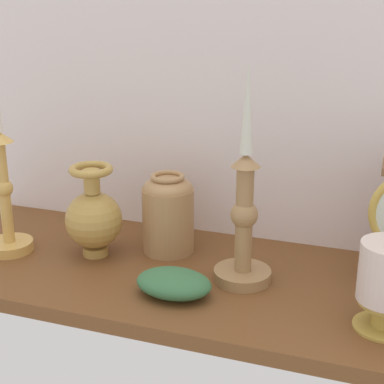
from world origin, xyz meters
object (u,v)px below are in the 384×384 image
(brass_vase_bulbous, at_px, (94,216))
(brass_vase_jar, at_px, (168,211))
(candlestick_tall_left, at_px, (3,178))
(candlestick_tall_center, at_px, (243,221))

(brass_vase_bulbous, xyz_separation_m, brass_vase_jar, (0.11, 0.06, 0.00))
(candlestick_tall_left, bearing_deg, candlestick_tall_center, 3.01)
(candlestick_tall_center, xyz_separation_m, brass_vase_jar, (-0.15, 0.07, -0.03))
(candlestick_tall_left, bearing_deg, brass_vase_bulbous, 13.16)
(brass_vase_bulbous, height_order, brass_vase_jar, brass_vase_bulbous)
(candlestick_tall_left, relative_size, candlestick_tall_center, 1.20)
(brass_vase_bulbous, bearing_deg, candlestick_tall_left, -166.84)
(candlestick_tall_center, distance_m, brass_vase_jar, 0.17)
(candlestick_tall_left, distance_m, candlestick_tall_center, 0.42)
(candlestick_tall_left, xyz_separation_m, brass_vase_jar, (0.27, 0.09, -0.06))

